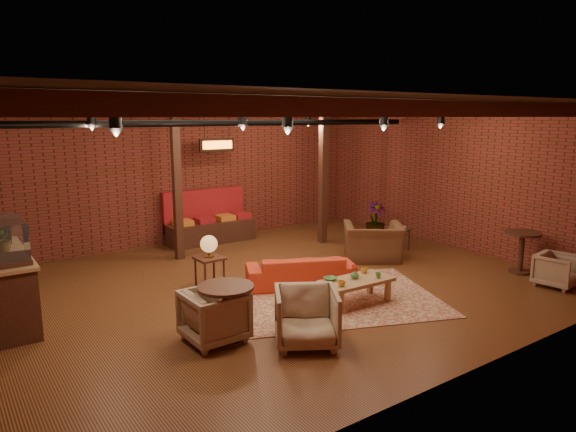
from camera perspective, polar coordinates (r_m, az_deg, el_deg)
floor at (r=9.27m, az=-2.05°, el=-7.74°), size 10.00×10.00×0.00m
ceiling at (r=8.78m, az=-2.19°, el=12.44°), size 10.00×8.00×0.02m
wall_back at (r=12.41m, az=-12.20°, el=4.38°), size 10.00×0.02×3.20m
wall_front at (r=5.99m, az=19.11°, el=-2.91°), size 10.00×0.02×3.20m
wall_right at (r=12.31m, az=17.91°, el=4.04°), size 0.02×8.00×3.20m
ceiling_beams at (r=8.78m, az=-2.19°, el=11.66°), size 9.80×6.40×0.22m
ceiling_pipe at (r=10.16m, az=-7.14°, el=10.20°), size 9.60×0.12×0.12m
post_left at (r=10.90m, az=-12.24°, el=3.49°), size 0.16×0.16×3.20m
post_right at (r=12.12m, az=3.92°, el=4.45°), size 0.16×0.16×3.20m
plant_counter at (r=8.80m, az=-29.26°, el=-1.95°), size 0.35×0.39×0.30m
banquette at (r=12.42m, az=-8.64°, el=-0.63°), size 2.10×0.70×1.00m
service_sign at (r=11.79m, az=-7.92°, el=7.84°), size 0.86×0.06×0.30m
ceiling_spotlights at (r=8.78m, az=-2.18°, el=10.22°), size 6.40×4.40×0.28m
rug at (r=8.70m, az=4.83°, el=-9.01°), size 4.15×3.70×0.01m
sofa at (r=9.18m, az=1.42°, el=-6.09°), size 2.05×1.49×0.56m
coffee_table at (r=8.38m, az=7.51°, el=-7.28°), size 1.20×0.62×0.66m
side_table_lamp at (r=9.06m, az=-8.77°, el=-3.54°), size 0.47×0.47×0.95m
round_table_left at (r=6.95m, az=-6.91°, el=-9.68°), size 0.75×0.75×0.79m
armchair_a at (r=7.04m, az=-8.16°, el=-10.65°), size 0.73×0.78×0.79m
armchair_b at (r=6.87m, az=2.07°, el=-10.88°), size 1.09×1.07×0.83m
armchair_right at (r=10.91m, az=9.46°, el=-2.18°), size 1.41×1.33×1.04m
side_table_book at (r=11.88m, az=12.12°, el=-1.44°), size 0.55×0.55×0.53m
round_table_right at (r=10.83m, az=24.53°, el=-3.02°), size 0.69×0.69×0.81m
armchair_far at (r=10.31m, az=27.70°, el=-5.20°), size 0.72×0.68×0.65m
plant_tall at (r=12.74m, az=9.80°, el=3.52°), size 1.84×1.84×2.71m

